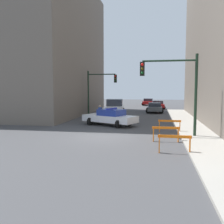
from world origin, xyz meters
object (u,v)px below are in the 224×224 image
Objects in this scene: parked_car_near at (155,108)px; parked_car_mid at (157,105)px; police_car at (110,117)px; barrier_front at (174,141)px; parked_car_far at (148,102)px; pedestrian_crossing at (100,114)px; traffic_light_near at (177,82)px; traffic_light_far at (97,87)px; barrier_back at (170,124)px; barrier_mid at (166,131)px; white_truck at (114,108)px.

parked_car_near is 6.50m from parked_car_mid.
parked_car_near is at bearing -98.02° from parked_car_mid.
police_car is 3.15× the size of barrier_front.
parked_car_far is 2.66× the size of pedestrian_crossing.
parked_car_near reaches higher than barrier_front.
police_car is at bearing 140.51° from traffic_light_near.
police_car is 27.79m from parked_car_far.
traffic_light_far is at bearing -19.89° from pedestrian_crossing.
parked_car_mid is at bearing 92.86° from traffic_light_near.
barrier_back is (1.21, -15.28, -0.06)m from parked_car_near.
traffic_light_near is 7.26m from police_car.
barrier_back is at bearing -52.18° from traffic_light_far.
barrier_mid is (4.46, -5.93, -0.11)m from police_car.
pedestrian_crossing is at bearing -114.12° from parked_car_near.
barrier_front is (2.48, -36.31, -0.06)m from parked_car_far.
traffic_light_far reaches higher than police_car.
barrier_front is at bearing -82.36° from parked_car_far.
police_car is at bearing -172.35° from pedestrian_crossing.
barrier_mid is (5.50, -14.01, -0.29)m from white_truck.
traffic_light_far reaches higher than pedestrian_crossing.
traffic_light_near is at bearing 84.87° from barrier_front.
barrier_mid is at bearing -73.57° from white_truck.
parked_car_mid is 2.67× the size of pedestrian_crossing.
white_truck is 19.89m from parked_car_far.
traffic_light_far is at bearing 115.59° from barrier_front.
traffic_light_near reaches higher than pedestrian_crossing.
white_truck is 15.06m from barrier_mid.
barrier_mid is at bearing -61.11° from traffic_light_far.
parked_car_mid is 2.77× the size of barrier_front.
police_car is at bearing 119.00° from barrier_front.
parked_car_far is (2.30, 27.69, -0.05)m from police_car.
barrier_mid is at bearing -88.83° from parked_car_near.
white_truck is 1.25× the size of parked_car_mid.
parked_car_far is 33.69m from barrier_mid.
white_truck is (-6.21, 12.34, -2.62)m from traffic_light_near.
white_truck is at bearing -119.15° from parked_car_mid.
parked_car_mid reaches higher than barrier_back.
white_truck is at bearing 109.21° from barrier_front.
white_truck is 3.35× the size of pedestrian_crossing.
barrier_mid is 3.37m from barrier_back.
traffic_light_far is at bearing -100.49° from parked_car_far.
parked_car_near is at bearing 94.53° from barrier_back.
pedestrian_crossing is 1.04× the size of barrier_back.
parked_car_mid is at bearing 91.61° from barrier_front.
white_truck is 3.47× the size of barrier_mid.
parked_car_near is 15.33m from barrier_back.
traffic_light_far reaches higher than barrier_front.
traffic_light_far is at bearing -162.71° from white_truck.
barrier_back is (5.88, -10.66, -0.29)m from white_truck.
white_truck is at bearing 111.43° from barrier_mid.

